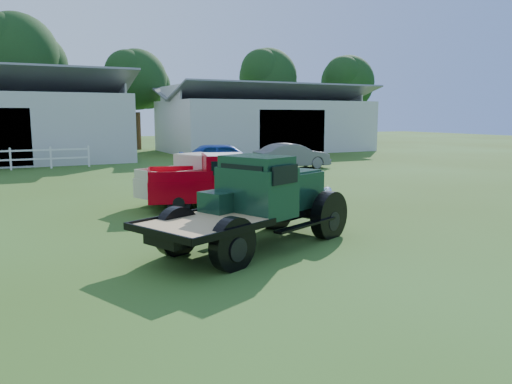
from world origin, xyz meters
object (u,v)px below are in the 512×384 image
vintage_flatbed (254,202)px  misc_car_grey (292,156)px  red_pickup (222,181)px  white_pickup (199,178)px  misc_car_blue (225,158)px

vintage_flatbed → misc_car_grey: size_ratio=1.23×
red_pickup → misc_car_grey: bearing=64.0°
red_pickup → vintage_flatbed: bearing=-89.1°
misc_car_grey → white_pickup: bearing=135.9°
red_pickup → misc_car_grey: 12.19m
vintage_flatbed → white_pickup: bearing=58.4°
red_pickup → white_pickup: red_pickup is taller
vintage_flatbed → misc_car_blue: bearing=46.9°
vintage_flatbed → misc_car_blue: vintage_flatbed is taller
misc_car_blue → misc_car_grey: bearing=-64.8°
white_pickup → misc_car_blue: (3.94, 7.00, -0.01)m
vintage_flatbed → red_pickup: size_ratio=1.08×
vintage_flatbed → white_pickup: size_ratio=1.18×
white_pickup → misc_car_grey: (8.26, 7.74, -0.11)m
white_pickup → misc_car_grey: 11.32m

